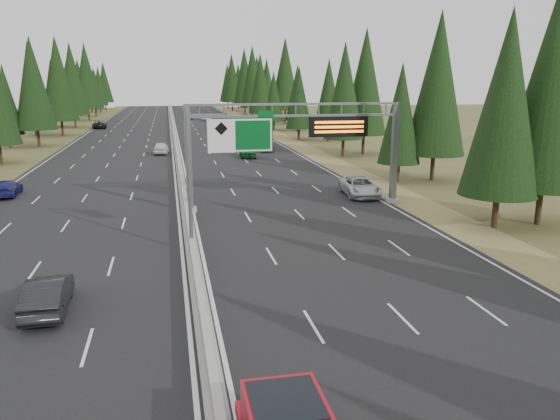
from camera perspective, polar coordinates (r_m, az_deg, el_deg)
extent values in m
cube|color=black|center=(85.19, -10.87, 6.78)|extent=(32.00, 260.00, 0.08)
cube|color=olive|center=(87.24, 0.99, 7.16)|extent=(3.60, 260.00, 0.06)
cube|color=#494822|center=(86.83, -22.75, 6.10)|extent=(3.60, 260.00, 0.06)
cube|color=gray|center=(85.17, -10.87, 6.91)|extent=(0.70, 260.00, 0.30)
cube|color=gray|center=(85.13, -10.88, 7.18)|extent=(0.30, 260.00, 0.60)
cube|color=slate|center=(40.06, -9.53, 5.29)|extent=(0.45, 0.45, 7.80)
cube|color=gray|center=(40.75, -9.33, 0.07)|extent=(0.90, 0.90, 0.30)
cube|color=slate|center=(43.58, 11.88, 5.83)|extent=(0.45, 0.45, 7.80)
cube|color=gray|center=(44.21, 11.65, 1.01)|extent=(0.90, 0.90, 0.30)
cube|color=slate|center=(40.76, 1.66, 11.00)|extent=(15.85, 0.35, 0.16)
cube|color=slate|center=(40.81, 1.65, 9.82)|extent=(15.85, 0.35, 0.16)
cube|color=#054C19|center=(40.05, -2.89, 7.83)|extent=(3.00, 0.10, 2.50)
cube|color=silver|center=(39.99, -2.88, 7.83)|extent=(2.85, 0.02, 2.35)
cube|color=#054C19|center=(40.10, -1.48, 10.00)|extent=(1.10, 0.10, 0.45)
cube|color=black|center=(41.43, 6.13, 8.66)|extent=(4.50, 0.40, 1.50)
cube|color=orange|center=(41.20, 6.24, 9.11)|extent=(3.80, 0.02, 0.18)
cube|color=orange|center=(41.22, 6.23, 8.63)|extent=(3.80, 0.02, 0.18)
cube|color=orange|center=(41.25, 6.22, 8.14)|extent=(3.80, 0.02, 0.18)
cylinder|color=slate|center=(30.17, -9.46, 2.86)|extent=(0.20, 0.20, 8.00)
cube|color=gray|center=(31.11, -9.18, -4.22)|extent=(0.50, 0.50, 0.20)
cube|color=slate|center=(29.78, -7.78, 9.77)|extent=(2.00, 0.15, 0.15)
cube|color=silver|center=(29.81, -6.15, 7.70)|extent=(1.50, 0.06, 1.80)
cylinder|color=black|center=(38.50, 21.57, -0.14)|extent=(0.40, 0.40, 2.23)
cone|color=black|center=(37.60, 22.49, 10.25)|extent=(5.02, 5.02, 11.72)
cylinder|color=black|center=(40.57, 25.43, 0.39)|extent=(0.40, 0.40, 2.55)
cone|color=black|center=(39.73, 26.60, 11.67)|extent=(5.75, 5.75, 13.41)
cylinder|color=black|center=(53.64, 12.20, 3.86)|extent=(0.40, 0.40, 1.79)
cone|color=black|center=(53.03, 12.50, 9.83)|extent=(4.03, 4.03, 9.40)
cylinder|color=black|center=(55.10, 15.64, 4.31)|extent=(0.40, 0.40, 2.54)
cone|color=black|center=(54.48, 16.17, 12.58)|extent=(5.72, 5.72, 13.34)
cylinder|color=black|center=(70.59, 6.59, 6.51)|extent=(0.40, 0.40, 2.27)
cone|color=black|center=(70.10, 6.75, 12.28)|extent=(5.12, 5.12, 11.94)
cylinder|color=black|center=(73.42, 8.68, 6.82)|extent=(0.40, 0.40, 2.57)
cone|color=black|center=(72.96, 8.91, 13.11)|extent=(5.79, 5.79, 13.52)
cylinder|color=black|center=(89.29, 1.97, 7.89)|extent=(0.40, 0.40, 1.89)
cone|color=black|center=(88.92, 2.00, 11.68)|extent=(4.25, 4.25, 9.91)
cylinder|color=black|center=(88.76, 5.02, 7.87)|extent=(0.40, 0.40, 2.07)
cone|color=black|center=(88.37, 5.10, 12.05)|extent=(4.66, 4.66, 10.86)
cylinder|color=black|center=(106.36, -0.66, 8.76)|extent=(0.40, 0.40, 1.80)
cone|color=black|center=(106.05, -0.67, 11.79)|extent=(4.05, 4.05, 9.46)
cylinder|color=black|center=(106.21, 1.79, 8.80)|extent=(0.40, 0.40, 1.99)
cone|color=black|center=(105.89, 1.82, 12.16)|extent=(4.49, 4.49, 10.47)
cylinder|color=black|center=(122.48, -2.03, 9.52)|extent=(0.40, 0.40, 2.45)
cone|color=black|center=(122.21, -2.06, 13.10)|extent=(5.52, 5.52, 12.87)
cylinder|color=black|center=(124.62, 0.53, 9.72)|extent=(0.40, 0.40, 3.00)
cone|color=black|center=(124.37, 0.54, 14.03)|extent=(6.75, 6.75, 15.75)
cylinder|color=black|center=(138.65, -2.85, 10.04)|extent=(0.40, 0.40, 2.86)
cone|color=black|center=(138.41, -2.90, 13.74)|extent=(6.43, 6.43, 15.00)
cylinder|color=black|center=(139.91, -1.38, 9.99)|extent=(0.40, 0.40, 2.38)
cone|color=black|center=(139.66, -1.40, 13.04)|extent=(5.36, 5.36, 12.52)
cylinder|color=black|center=(157.68, -3.69, 10.45)|extent=(0.40, 0.40, 2.93)
cone|color=black|center=(157.48, -3.74, 13.78)|extent=(6.60, 6.60, 15.40)
cylinder|color=black|center=(157.87, -2.37, 10.41)|extent=(0.40, 0.40, 2.61)
cone|color=black|center=(157.66, -2.40, 13.37)|extent=(5.87, 5.87, 13.70)
cylinder|color=black|center=(175.94, -5.00, 10.72)|extent=(0.40, 0.40, 2.83)
cone|color=black|center=(175.75, -5.06, 13.60)|extent=(6.38, 6.38, 14.88)
cylinder|color=black|center=(174.08, -3.10, 10.69)|extent=(0.40, 0.40, 2.65)
cone|color=black|center=(173.88, -3.14, 13.42)|extent=(5.97, 5.97, 13.92)
cylinder|color=black|center=(192.01, -5.46, 10.87)|extent=(0.40, 0.40, 2.44)
cone|color=black|center=(191.83, -5.51, 13.14)|extent=(5.49, 5.49, 12.81)
cylinder|color=black|center=(191.86, -4.33, 10.88)|extent=(0.40, 0.40, 2.42)
cone|color=black|center=(191.68, -4.38, 13.15)|extent=(5.45, 5.45, 12.73)
cylinder|color=black|center=(71.56, -27.21, 5.22)|extent=(0.40, 0.40, 2.29)
cylinder|color=black|center=(87.95, -23.92, 6.88)|extent=(0.40, 0.40, 2.51)
cone|color=black|center=(87.56, -24.41, 11.99)|extent=(5.66, 5.66, 13.20)
cylinder|color=black|center=(88.53, -26.38, 6.47)|extent=(0.40, 0.40, 1.90)
cone|color=black|center=(88.16, -26.78, 10.29)|extent=(4.27, 4.27, 9.96)
cylinder|color=black|center=(103.21, -21.79, 7.93)|extent=(0.40, 0.40, 2.71)
cone|color=black|center=(102.89, -22.21, 12.62)|extent=(6.10, 6.10, 14.23)
cylinder|color=black|center=(105.25, -24.18, 7.76)|extent=(0.40, 0.40, 2.57)
cone|color=black|center=(104.93, -24.61, 12.12)|extent=(5.78, 5.78, 13.50)
cylinder|color=black|center=(120.70, -20.61, 8.69)|extent=(0.40, 0.40, 2.72)
cone|color=black|center=(120.43, -20.95, 12.72)|extent=(6.13, 6.13, 14.30)
cylinder|color=black|center=(124.20, -22.39, 8.53)|extent=(0.40, 0.40, 2.21)
cone|color=black|center=(123.93, -22.67, 11.70)|extent=(4.96, 4.96, 11.58)
cylinder|color=black|center=(141.26, -19.33, 9.39)|extent=(0.40, 0.40, 2.91)
cone|color=black|center=(141.03, -19.62, 13.08)|extent=(6.56, 6.56, 15.30)
cylinder|color=black|center=(142.29, -21.09, 9.13)|extent=(0.40, 0.40, 2.20)
cone|color=black|center=(142.05, -21.32, 11.89)|extent=(4.95, 4.95, 11.54)
cylinder|color=black|center=(157.45, -18.67, 9.62)|extent=(0.40, 0.40, 2.04)
cone|color=black|center=(157.24, -18.84, 11.94)|extent=(4.60, 4.60, 10.73)
cylinder|color=black|center=(159.22, -20.07, 9.62)|extent=(0.40, 0.40, 2.43)
cone|color=black|center=(159.00, -20.29, 12.34)|extent=(5.47, 5.47, 12.76)
cylinder|color=black|center=(176.00, -18.24, 10.00)|extent=(0.40, 0.40, 2.17)
cone|color=black|center=(175.81, -18.41, 12.20)|extent=(4.88, 4.88, 11.39)
cylinder|color=black|center=(177.35, -19.07, 9.98)|extent=(0.40, 0.40, 2.29)
cone|color=black|center=(177.15, -19.25, 12.29)|extent=(5.16, 5.16, 12.04)
cylinder|color=black|center=(192.04, -17.75, 10.31)|extent=(0.40, 0.40, 2.46)
cone|color=black|center=(191.86, -17.92, 12.59)|extent=(5.53, 5.53, 12.90)
cylinder|color=black|center=(193.69, -18.60, 10.21)|extent=(0.40, 0.40, 2.08)
cone|color=black|center=(193.52, -18.75, 12.13)|extent=(4.68, 4.68, 10.92)
imported|color=silver|center=(46.06, 8.35, 2.44)|extent=(3.03, 5.78, 1.55)
cube|color=#A60A16|center=(14.37, 0.57, -21.10)|extent=(1.95, 2.25, 1.13)
cube|color=black|center=(14.20, 0.57, -20.08)|extent=(1.74, 1.95, 0.56)
imported|color=#135322|center=(68.94, -3.41, 6.17)|extent=(2.09, 4.66, 1.56)
imported|color=#580D0C|center=(75.14, -1.62, 6.80)|extent=(1.72, 4.84, 1.59)
imported|color=black|center=(79.66, -2.75, 7.10)|extent=(1.99, 4.82, 1.39)
imported|color=white|center=(133.78, -7.70, 9.53)|extent=(2.48, 4.95, 1.34)
imported|color=black|center=(139.78, -9.47, 9.65)|extent=(1.76, 4.18, 1.41)
imported|color=black|center=(24.94, -23.12, -8.11)|extent=(1.71, 4.53, 1.48)
imported|color=navy|center=(50.92, -26.67, 2.06)|extent=(2.06, 4.64, 1.32)
imported|color=silver|center=(73.78, -12.33, 6.35)|extent=(2.10, 4.60, 1.53)
imported|color=black|center=(116.86, -18.34, 8.48)|extent=(2.76, 5.56, 1.51)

